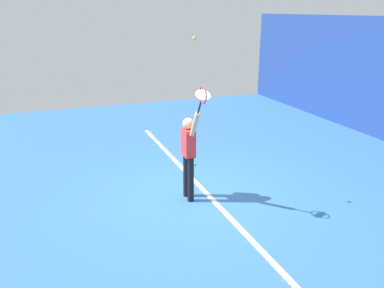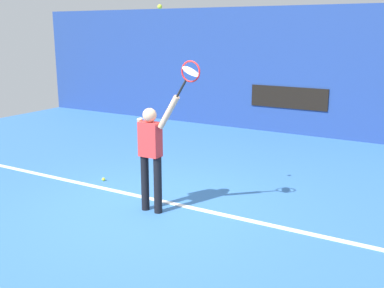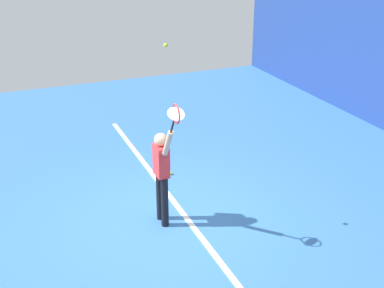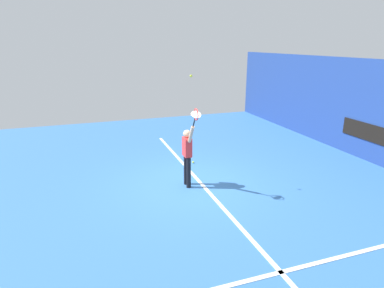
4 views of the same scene
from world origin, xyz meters
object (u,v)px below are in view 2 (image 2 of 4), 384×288
object	(u,v)px
tennis_player	(151,151)
tennis_ball	(160,7)
tennis_racket	(190,73)
spare_ball	(103,179)

from	to	relation	value
tennis_player	tennis_ball	bearing A→B (deg)	16.10
tennis_racket	spare_ball	bearing A→B (deg)	162.24
tennis_ball	spare_ball	xyz separation A→B (m)	(-1.88, 0.72, -3.15)
tennis_player	tennis_ball	distance (m)	2.19
tennis_player	spare_ball	bearing A→B (deg)	155.71
tennis_player	spare_ball	world-z (taller)	tennis_player
tennis_racket	spare_ball	distance (m)	3.37
tennis_racket	spare_ball	world-z (taller)	tennis_racket
tennis_player	tennis_racket	world-z (taller)	tennis_racket
tennis_player	tennis_racket	bearing A→B (deg)	-0.34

